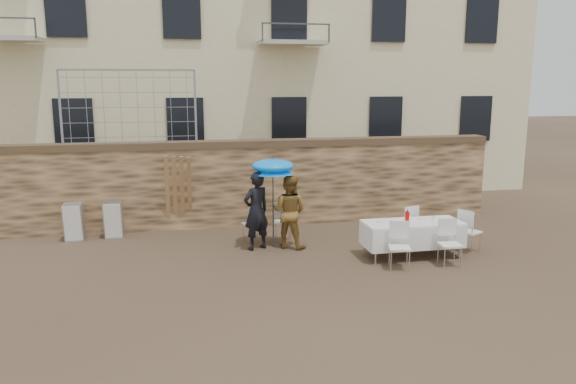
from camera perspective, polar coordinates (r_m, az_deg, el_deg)
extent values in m
plane|color=brown|center=(10.26, 0.26, -10.15)|extent=(80.00, 80.00, 0.00)
cube|color=olive|center=(14.73, -3.69, 0.87)|extent=(13.00, 0.50, 2.20)
imported|color=black|center=(12.55, -3.25, -1.93)|extent=(0.77, 0.67, 1.77)
imported|color=#AF7F35|center=(12.69, 0.11, -2.00)|extent=(1.03, 0.97, 1.68)
cylinder|color=#3F3F44|center=(12.72, -1.53, -1.90)|extent=(0.03, 0.03, 1.71)
cone|color=#0B85FF|center=(12.54, -1.55, 2.39)|extent=(0.99, 0.99, 0.22)
cube|color=white|center=(12.34, 12.56, -3.07)|extent=(2.10, 0.85, 0.05)
cylinder|color=silver|center=(11.78, 8.92, -5.54)|extent=(0.04, 0.04, 0.74)
cylinder|color=silver|center=(12.55, 17.11, -4.86)|extent=(0.04, 0.04, 0.74)
cylinder|color=silver|center=(12.40, 7.81, -4.65)|extent=(0.04, 0.04, 0.74)
cylinder|color=silver|center=(13.14, 15.68, -4.07)|extent=(0.04, 0.04, 0.74)
cylinder|color=red|center=(12.09, 12.01, -2.59)|extent=(0.09, 0.09, 0.26)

